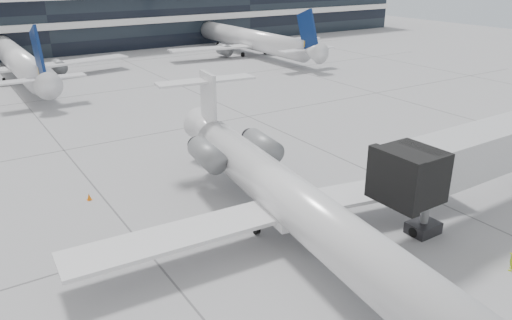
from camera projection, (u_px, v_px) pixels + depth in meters
ground at (279, 206)px, 35.20m from camera, size 220.00×220.00×0.00m
terminal at (36, 24)px, 97.37m from camera, size 170.00×22.00×10.00m
bg_jet_center at (21, 79)px, 74.09m from camera, size 32.00×40.00×9.60m
bg_jet_right at (249, 54)px, 94.31m from camera, size 32.00×40.00×9.60m
regional_jet at (290, 198)px, 30.30m from camera, size 27.23×33.99×7.85m
jet_bridge at (499, 145)px, 33.70m from camera, size 19.38×4.30×6.24m
traffic_cone at (89, 197)px, 36.09m from camera, size 0.39×0.39×0.51m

